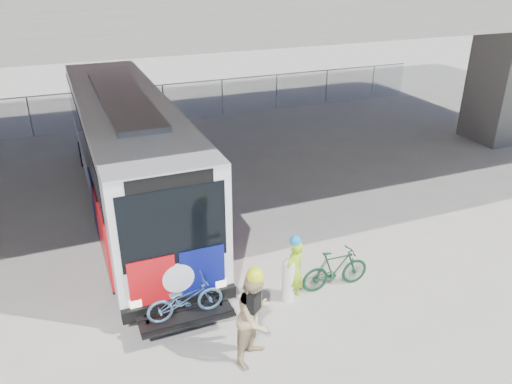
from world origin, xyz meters
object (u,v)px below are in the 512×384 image
bus (127,145)px  bollard (288,278)px  cyclist_tan (255,317)px  cyclist_hivis (294,269)px  bike_parked (335,269)px

bus → bollard: bearing=-68.3°
bollard → cyclist_tan: cyclist_tan is taller
bollard → cyclist_tan: (-1.42, -1.44, 0.40)m
bus → bollard: bus is taller
bus → cyclist_tan: size_ratio=6.03×
bus → cyclist_hivis: (2.66, -6.33, -1.29)m
cyclist_tan → bike_parked: bearing=-9.2°
bus → bike_parked: size_ratio=7.38×
cyclist_hivis → cyclist_tan: bearing=17.5°
cyclist_hivis → bollard: bearing=-25.1°
bus → cyclist_hivis: size_ratio=7.56×
bollard → cyclist_tan: 2.06m
cyclist_hivis → bike_parked: (1.12, 0.00, -0.30)m
cyclist_hivis → cyclist_tan: size_ratio=0.80×
cyclist_hivis → bus: bearing=-92.3°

